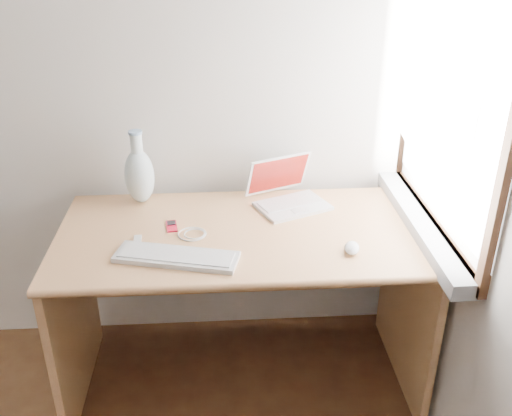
{
  "coord_description": "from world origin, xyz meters",
  "views": [
    {
      "loc": [
        0.91,
        -0.65,
        1.86
      ],
      "look_at": [
        1.04,
        1.35,
        0.85
      ],
      "focal_mm": 40.0,
      "sensor_mm": 36.0,
      "label": 1
    }
  ],
  "objects": [
    {
      "name": "external_keyboard",
      "position": [
        0.74,
        1.12,
        0.78
      ],
      "size": [
        0.47,
        0.24,
        0.02
      ],
      "rotation": [
        0.0,
        0.0,
        -0.25
      ],
      "color": "silver",
      "rests_on": "desk"
    },
    {
      "name": "desk",
      "position": [
        0.99,
        1.41,
        0.55
      ],
      "size": [
        1.46,
        0.73,
        0.77
      ],
      "color": "tan",
      "rests_on": "floor"
    },
    {
      "name": "remote",
      "position": [
        0.58,
        1.27,
        0.77
      ],
      "size": [
        0.03,
        0.08,
        0.01
      ],
      "primitive_type": "cube",
      "rotation": [
        0.0,
        0.0,
        0.06
      ],
      "color": "silver",
      "rests_on": "desk"
    },
    {
      "name": "laptop",
      "position": [
        1.21,
        1.55,
        0.82
      ],
      "size": [
        0.35,
        0.34,
        0.2
      ],
      "rotation": [
        0.0,
        0.0,
        0.4
      ],
      "color": "white",
      "rests_on": "desk"
    },
    {
      "name": "window",
      "position": [
        1.72,
        1.3,
        1.28
      ],
      "size": [
        0.11,
        0.99,
        1.1
      ],
      "color": "white",
      "rests_on": "right_wall"
    },
    {
      "name": "mouse",
      "position": [
        1.38,
        1.14,
        0.79
      ],
      "size": [
        0.07,
        0.1,
        0.03
      ],
      "primitive_type": "ellipsoid",
      "rotation": [
        0.0,
        0.0,
        -0.23
      ],
      "color": "white",
      "rests_on": "desk"
    },
    {
      "name": "ipod",
      "position": [
        0.7,
        1.37,
        0.77
      ],
      "size": [
        0.05,
        0.1,
        0.01
      ],
      "rotation": [
        0.0,
        0.0,
        0.14
      ],
      "color": "#A60B23",
      "rests_on": "desk"
    },
    {
      "name": "vase",
      "position": [
        0.56,
        1.61,
        0.9
      ],
      "size": [
        0.13,
        0.13,
        0.32
      ],
      "color": "white",
      "rests_on": "desk"
    },
    {
      "name": "cable_coil",
      "position": [
        0.79,
        1.3,
        0.77
      ],
      "size": [
        0.13,
        0.13,
        0.01
      ],
      "primitive_type": "torus",
      "rotation": [
        0.0,
        0.0,
        0.17
      ],
      "color": "silver",
      "rests_on": "desk"
    }
  ]
}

